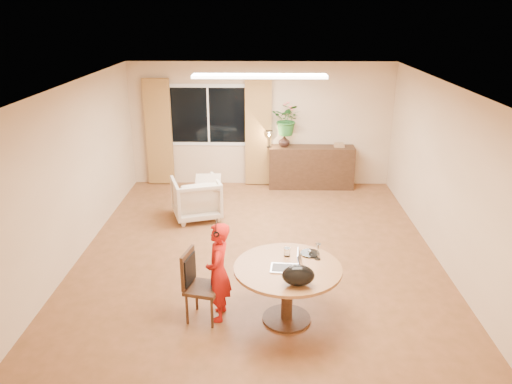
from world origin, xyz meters
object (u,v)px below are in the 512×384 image
Objects in this scene: armchair at (196,198)px; sideboard at (311,167)px; child at (218,272)px; dining_table at (287,278)px; dining_chair at (203,286)px.

sideboard is (2.22, 1.70, 0.07)m from armchair.
dining_table is at bearing 89.48° from child.
dining_table is at bearing -98.13° from sideboard.
sideboard reaches higher than dining_table.
child is at bearing -107.57° from sideboard.
armchair is at bearing 115.66° from dining_table.
dining_chair is at bearing -109.36° from sideboard.
dining_chair is 5.15m from sideboard.
child is (0.18, 0.04, 0.18)m from dining_chair.
dining_table is 4.92m from sideboard.
sideboard is (1.71, 4.86, -0.01)m from dining_chair.
sideboard is at bearing 165.19° from child.
sideboard is (0.70, 4.87, -0.13)m from dining_table.
armchair is (-1.52, 3.17, -0.20)m from dining_table.
dining_chair is 0.51× the size of sideboard.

